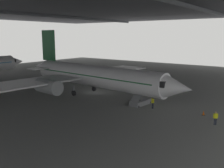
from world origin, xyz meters
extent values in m
plane|color=slate|center=(0.00, 0.00, 0.00)|extent=(110.00, 110.00, 0.00)
cube|color=#38383D|center=(0.00, 13.75, 16.67)|extent=(121.00, 99.00, 1.20)
cylinder|color=white|center=(-1.55, -1.83, 3.41)|extent=(5.89, 27.21, 3.62)
cone|color=white|center=(-2.83, -16.91, 3.41)|extent=(3.90, 4.63, 3.55)
cube|color=black|center=(-2.63, -14.63, 3.86)|extent=(3.28, 2.79, 0.80)
cone|color=white|center=(-0.27, 13.25, 3.77)|extent=(3.56, 6.04, 3.08)
cube|color=#19592D|center=(-0.46, 10.97, 8.19)|extent=(0.57, 3.96, 5.93)
cube|color=white|center=(1.98, 9.77, 3.95)|extent=(4.84, 3.34, 0.16)
cube|color=white|center=(-3.07, 10.20, 3.95)|extent=(4.84, 3.34, 0.16)
cube|color=white|center=(8.17, 1.74, 3.05)|extent=(15.65, 7.84, 0.24)
cylinder|color=#9EA3A8|center=(6.20, -0.07, 2.42)|extent=(2.64, 4.88, 2.25)
cube|color=white|center=(-10.53, 3.32, 3.05)|extent=(15.65, 7.84, 0.24)
cylinder|color=#9EA3A8|center=(-8.89, 1.21, 2.42)|extent=(2.64, 4.88, 2.25)
cube|color=#19592D|center=(-1.55, -1.83, 3.68)|extent=(5.79, 25.25, 0.16)
cylinder|color=#9EA3A8|center=(-2.31, -10.85, 1.25)|extent=(0.20, 0.20, 1.15)
cylinder|color=black|center=(-2.31, -10.85, 0.45)|extent=(0.37, 0.92, 0.90)
cylinder|color=#9EA3A8|center=(1.08, 0.59, 1.25)|extent=(0.20, 0.20, 1.15)
cylinder|color=black|center=(1.08, 0.59, 0.45)|extent=(0.37, 0.92, 0.90)
cylinder|color=#9EA3A8|center=(-3.73, 1.00, 1.25)|extent=(0.20, 0.20, 1.15)
cylinder|color=black|center=(-3.73, 1.00, 0.45)|extent=(0.37, 0.92, 0.90)
cube|color=slate|center=(-1.82, -11.06, 0.35)|extent=(3.87, 1.81, 0.70)
cube|color=slate|center=(-1.82, -11.06, 2.15)|extent=(3.59, 1.59, 2.98)
cube|color=slate|center=(-0.12, -11.20, 3.59)|extent=(1.21, 1.39, 0.12)
cylinder|color=black|center=(-0.07, -10.60, 4.09)|extent=(0.06, 0.06, 1.00)
cylinder|color=black|center=(-0.17, -11.80, 4.09)|extent=(0.06, 0.06, 1.00)
cylinder|color=black|center=(-0.23, -10.49, 0.15)|extent=(0.31, 0.14, 0.30)
cylinder|color=black|center=(-0.35, -11.89, 0.15)|extent=(0.31, 0.14, 0.30)
cylinder|color=black|center=(-3.29, -10.23, 0.15)|extent=(0.31, 0.14, 0.30)
cylinder|color=black|center=(-3.41, -11.63, 0.15)|extent=(0.31, 0.14, 0.30)
cylinder|color=#232838|center=(-4.33, -22.43, 0.40)|extent=(0.14, 0.14, 0.79)
cylinder|color=#232838|center=(-4.44, -22.29, 0.40)|extent=(0.14, 0.14, 0.79)
cube|color=yellow|center=(-4.38, -22.36, 1.07)|extent=(0.39, 0.42, 0.56)
cylinder|color=yellow|center=(-4.25, -22.54, 1.10)|extent=(0.09, 0.09, 0.53)
cylinder|color=yellow|center=(-4.52, -22.18, 1.10)|extent=(0.09, 0.09, 0.53)
sphere|color=tan|center=(-4.38, -22.36, 1.47)|extent=(0.21, 0.21, 0.21)
cylinder|color=#232838|center=(-2.64, -13.37, 0.41)|extent=(0.14, 0.14, 0.81)
cylinder|color=#232838|center=(-2.71, -13.54, 0.41)|extent=(0.14, 0.14, 0.81)
cube|color=yellow|center=(-2.68, -13.46, 1.10)|extent=(0.34, 0.42, 0.58)
cylinder|color=yellow|center=(-2.59, -13.24, 1.13)|extent=(0.09, 0.09, 0.55)
cylinder|color=yellow|center=(-2.76, -13.67, 1.13)|extent=(0.09, 0.09, 0.55)
sphere|color=#8C6647|center=(-2.68, -13.46, 1.51)|extent=(0.22, 0.22, 0.22)
cone|color=white|center=(4.57, 30.50, 3.37)|extent=(4.46, 3.74, 3.46)
cube|color=black|center=(2.34, 30.35, 3.81)|extent=(2.67, 3.16, 0.78)
cube|color=black|center=(-1.47, -20.16, 0.02)|extent=(0.36, 0.36, 0.04)
cone|color=orange|center=(-1.47, -20.16, 0.32)|extent=(0.30, 0.30, 0.56)
camera|label=1|loc=(-33.68, -29.46, 10.04)|focal=40.76mm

